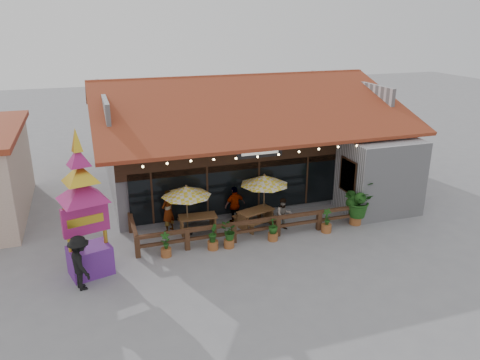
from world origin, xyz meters
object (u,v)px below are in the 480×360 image
object	(u,v)px
umbrella_right	(264,180)
picnic_table_right	(256,215)
picnic_table_left	(198,221)
thai_sign_tower	(83,195)
pedestrian	(80,263)
umbrella_left	(186,191)
tropical_plant	(357,201)

from	to	relation	value
umbrella_right	picnic_table_right	world-z (taller)	umbrella_right
picnic_table_left	thai_sign_tower	distance (m)	5.71
picnic_table_left	pedestrian	world-z (taller)	pedestrian
picnic_table_right	pedestrian	size ratio (longest dim) A/B	0.99
picnic_table_left	umbrella_left	bearing A→B (deg)	-175.61
thai_sign_tower	picnic_table_left	bearing A→B (deg)	25.13
umbrella_left	picnic_table_right	distance (m)	3.44
tropical_plant	pedestrian	bearing A→B (deg)	-172.14
umbrella_left	tropical_plant	size ratio (longest dim) A/B	1.16
thai_sign_tower	tropical_plant	world-z (taller)	thai_sign_tower
thai_sign_tower	umbrella_left	bearing A→B (deg)	27.17
umbrella_left	thai_sign_tower	xyz separation A→B (m)	(-4.13, -2.12, 1.14)
picnic_table_right	thai_sign_tower	distance (m)	7.93
umbrella_left	picnic_table_left	distance (m)	1.54
umbrella_left	thai_sign_tower	distance (m)	4.78
picnic_table_left	thai_sign_tower	bearing A→B (deg)	-154.87
umbrella_right	pedestrian	size ratio (longest dim) A/B	1.18
picnic_table_right	thai_sign_tower	xyz separation A→B (m)	(-7.24, -1.95, 2.61)
picnic_table_left	thai_sign_tower	world-z (taller)	thai_sign_tower
picnic_table_left	tropical_plant	size ratio (longest dim) A/B	0.86
umbrella_left	thai_sign_tower	world-z (taller)	thai_sign_tower
picnic_table_left	umbrella_right	bearing A→B (deg)	1.35
tropical_plant	pedestrian	world-z (taller)	tropical_plant
umbrella_left	tropical_plant	bearing A→B (deg)	-10.67
thai_sign_tower	tropical_plant	size ratio (longest dim) A/B	2.93
picnic_table_right	pedestrian	world-z (taller)	pedestrian
pedestrian	thai_sign_tower	bearing A→B (deg)	-36.11
picnic_table_left	picnic_table_right	distance (m)	2.65
umbrella_right	picnic_table_left	bearing A→B (deg)	-178.65
pedestrian	tropical_plant	bearing A→B (deg)	-99.88
tropical_plant	thai_sign_tower	bearing A→B (deg)	-176.57
picnic_table_left	pedestrian	bearing A→B (deg)	-147.65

